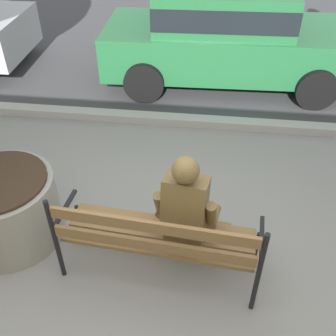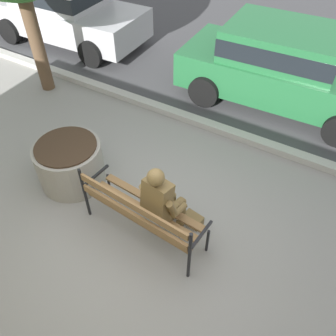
% 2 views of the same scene
% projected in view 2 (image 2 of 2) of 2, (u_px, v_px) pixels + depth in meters
% --- Properties ---
extents(ground_plane, '(80.00, 80.00, 0.00)m').
position_uv_depth(ground_plane, '(136.00, 243.00, 4.88)').
color(ground_plane, gray).
extents(street_surface, '(60.00, 9.00, 0.01)m').
position_uv_depth(street_surface, '(291.00, 40.00, 9.45)').
color(street_surface, '#424244').
rests_on(street_surface, ground).
extents(curb_stone, '(60.00, 0.20, 0.12)m').
position_uv_depth(curb_stone, '(221.00, 129.00, 6.61)').
color(curb_stone, '#B2AFA8').
rests_on(curb_stone, ground).
extents(park_bench, '(1.83, 0.67, 0.95)m').
position_uv_depth(park_bench, '(140.00, 211.00, 4.60)').
color(park_bench, olive).
rests_on(park_bench, ground).
extents(bronze_statue_seated, '(0.73, 0.79, 1.37)m').
position_uv_depth(bronze_statue_seated, '(165.00, 203.00, 4.55)').
color(bronze_statue_seated, brown).
rests_on(bronze_statue_seated, ground).
extents(concrete_planter, '(1.05, 1.05, 0.74)m').
position_uv_depth(concrete_planter, '(70.00, 163.00, 5.51)').
color(concrete_planter, gray).
rests_on(concrete_planter, ground).
extents(parked_car_silver, '(4.16, 2.04, 1.56)m').
position_uv_depth(parked_car_silver, '(65.00, 9.00, 8.85)').
color(parked_car_silver, '#B7B7BC').
rests_on(parked_car_silver, ground).
extents(parked_car_green, '(4.16, 2.04, 1.56)m').
position_uv_depth(parked_car_green, '(284.00, 65.00, 6.80)').
color(parked_car_green, '#236638').
rests_on(parked_car_green, ground).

